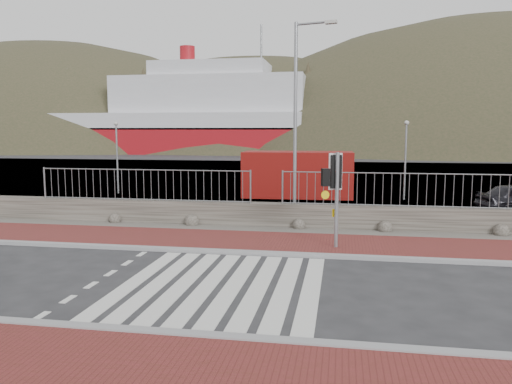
% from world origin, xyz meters
% --- Properties ---
extents(ground, '(220.00, 220.00, 0.00)m').
position_xyz_m(ground, '(0.00, 0.00, 0.00)').
color(ground, '#28282B').
rests_on(ground, ground).
extents(sidewalk_far, '(40.00, 3.00, 0.08)m').
position_xyz_m(sidewalk_far, '(0.00, 4.50, 0.04)').
color(sidewalk_far, maroon).
rests_on(sidewalk_far, ground).
extents(kerb_near, '(40.00, 0.25, 0.12)m').
position_xyz_m(kerb_near, '(0.00, -3.00, 0.05)').
color(kerb_near, gray).
rests_on(kerb_near, ground).
extents(kerb_far, '(40.00, 0.25, 0.12)m').
position_xyz_m(kerb_far, '(0.00, 3.00, 0.05)').
color(kerb_far, gray).
rests_on(kerb_far, ground).
extents(zebra_crossing, '(4.62, 5.60, 0.01)m').
position_xyz_m(zebra_crossing, '(-0.00, 0.00, 0.01)').
color(zebra_crossing, silver).
rests_on(zebra_crossing, ground).
extents(gravel_strip, '(40.00, 1.50, 0.06)m').
position_xyz_m(gravel_strip, '(0.00, 6.50, 0.03)').
color(gravel_strip, '#59544C').
rests_on(gravel_strip, ground).
extents(stone_wall, '(40.00, 0.60, 0.90)m').
position_xyz_m(stone_wall, '(0.00, 7.30, 0.45)').
color(stone_wall, '#423E36').
rests_on(stone_wall, ground).
extents(railing, '(18.07, 0.07, 1.22)m').
position_xyz_m(railing, '(0.00, 7.15, 1.82)').
color(railing, gray).
rests_on(railing, stone_wall).
extents(quay, '(120.00, 40.00, 0.50)m').
position_xyz_m(quay, '(0.00, 27.90, 0.00)').
color(quay, '#4C4C4F').
rests_on(quay, ground).
extents(water, '(220.00, 50.00, 0.05)m').
position_xyz_m(water, '(0.00, 62.90, 0.00)').
color(water, '#3F4C54').
rests_on(water, ground).
extents(ferry, '(50.00, 16.00, 20.00)m').
position_xyz_m(ferry, '(-24.65, 67.90, 5.36)').
color(ferry, maroon).
rests_on(ferry, ground).
extents(hills_backdrop, '(254.00, 90.00, 100.00)m').
position_xyz_m(hills_backdrop, '(6.74, 87.90, -23.05)').
color(hills_backdrop, '#30351F').
rests_on(hills_backdrop, ground).
extents(traffic_signal_far, '(0.72, 0.47, 2.96)m').
position_xyz_m(traffic_signal_far, '(2.57, 4.05, 2.14)').
color(traffic_signal_far, gray).
rests_on(traffic_signal_far, ground).
extents(streetlight, '(1.59, 0.53, 7.60)m').
position_xyz_m(streetlight, '(1.08, 8.07, 4.28)').
color(streetlight, gray).
rests_on(streetlight, ground).
extents(shipping_container, '(5.99, 2.66, 2.46)m').
position_xyz_m(shipping_container, '(0.38, 16.16, 1.23)').
color(shipping_container, maroon).
rests_on(shipping_container, ground).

